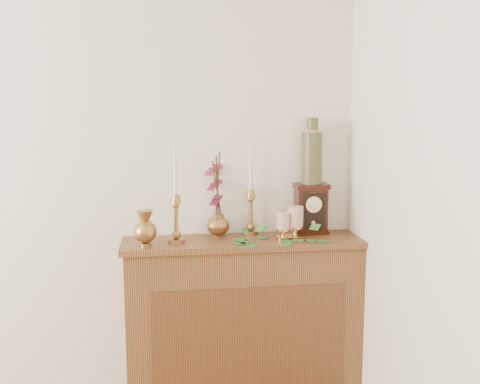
{
  "coord_description": "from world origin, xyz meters",
  "views": [
    {
      "loc": [
        1.0,
        -0.67,
        1.6
      ],
      "look_at": [
        1.37,
        2.05,
        1.18
      ],
      "focal_mm": 42.0,
      "sensor_mm": 36.0,
      "label": 1
    }
  ],
  "objects": [
    {
      "name": "ginger_jar",
      "position": [
        1.27,
        2.21,
        1.13
      ],
      "size": [
        0.18,
        0.19,
        0.44
      ],
      "rotation": [
        0.0,
        0.0,
        -0.35
      ],
      "color": "#9F783F",
      "rests_on": "console_shelf"
    },
    {
      "name": "ceramic_vase",
      "position": [
        1.77,
        2.19,
        1.35
      ],
      "size": [
        0.11,
        0.11,
        0.35
      ],
      "rotation": [
        0.0,
        0.0,
        -0.01
      ],
      "color": "#183026",
      "rests_on": "mantel_clock"
    },
    {
      "name": "mantel_clock",
      "position": [
        1.77,
        2.19,
        1.06
      ],
      "size": [
        0.18,
        0.13,
        0.27
      ],
      "rotation": [
        0.0,
        0.0,
        -0.01
      ],
      "color": "#38160B",
      "rests_on": "console_shelf"
    },
    {
      "name": "pillar_candle_right",
      "position": [
        1.66,
        2.08,
        1.02
      ],
      "size": [
        0.09,
        0.09,
        0.18
      ],
      "rotation": [
        0.0,
        0.0,
        0.14
      ],
      "color": "#D08E49",
      "rests_on": "console_shelf"
    },
    {
      "name": "pillar_candle_left",
      "position": [
        1.6,
        2.07,
        1.01
      ],
      "size": [
        0.08,
        0.08,
        0.15
      ],
      "rotation": [
        0.0,
        0.0,
        0.3
      ],
      "color": "#D08E49",
      "rests_on": "console_shelf"
    },
    {
      "name": "console_shelf",
      "position": [
        1.4,
        2.1,
        0.44
      ],
      "size": [
        1.24,
        0.34,
        0.93
      ],
      "color": "brown",
      "rests_on": "ground"
    },
    {
      "name": "candlestick_center",
      "position": [
        1.45,
        2.2,
        1.09
      ],
      "size": [
        0.08,
        0.08,
        0.49
      ],
      "rotation": [
        0.0,
        0.0,
        0.06
      ],
      "color": "#9F783F",
      "rests_on": "console_shelf"
    },
    {
      "name": "bud_vase",
      "position": [
        0.91,
        2.0,
        1.02
      ],
      "size": [
        0.11,
        0.11,
        0.18
      ],
      "rotation": [
        0.0,
        0.0,
        -0.07
      ],
      "color": "#9F783F",
      "rests_on": "console_shelf"
    },
    {
      "name": "ivy_garland",
      "position": [
        1.54,
        2.03,
        0.95
      ],
      "size": [
        0.46,
        0.23,
        0.09
      ],
      "rotation": [
        0.0,
        0.0,
        -0.15
      ],
      "color": "#296928",
      "rests_on": "console_shelf"
    },
    {
      "name": "candlestick_left",
      "position": [
        1.06,
        2.07,
        1.09
      ],
      "size": [
        0.08,
        0.08,
        0.5
      ],
      "rotation": [
        0.0,
        0.0,
        0.44
      ],
      "color": "#9F783F",
      "rests_on": "console_shelf"
    }
  ]
}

